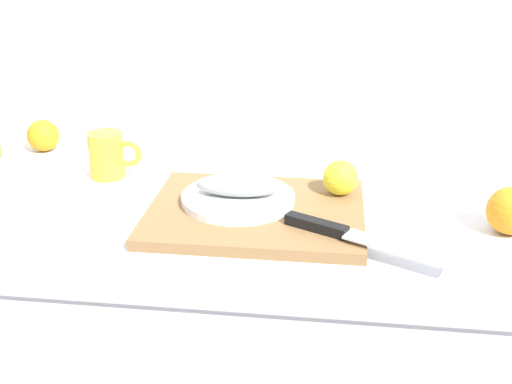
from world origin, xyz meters
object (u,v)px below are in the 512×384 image
object	(u,v)px
cutting_board	(256,213)
chef_knife	(346,233)
coffee_mug_1	(108,155)
lemon_0	(341,178)
white_plate	(238,198)
fish_fillet	(238,185)

from	to	relation	value
cutting_board	chef_knife	xyz separation A→B (m)	(0.16, -0.10, 0.02)
cutting_board	coffee_mug_1	size ratio (longest dim) A/B	3.45
chef_knife	cutting_board	bearing A→B (deg)	173.76
lemon_0	coffee_mug_1	world-z (taller)	coffee_mug_1
chef_knife	white_plate	bearing A→B (deg)	174.41
white_plate	coffee_mug_1	size ratio (longest dim) A/B	1.85
white_plate	chef_knife	distance (m)	0.23
coffee_mug_1	white_plate	bearing A→B (deg)	-25.66
chef_knife	fish_fillet	bearing A→B (deg)	174.41
chef_knife	coffee_mug_1	distance (m)	0.55
white_plate	coffee_mug_1	distance (m)	0.32
fish_fillet	chef_knife	bearing A→B (deg)	-31.86
fish_fillet	chef_knife	xyz separation A→B (m)	(0.19, -0.12, -0.02)
cutting_board	coffee_mug_1	xyz separation A→B (m)	(-0.33, 0.16, 0.04)
cutting_board	fish_fillet	size ratio (longest dim) A/B	2.48
cutting_board	white_plate	xyz separation A→B (m)	(-0.04, 0.02, 0.02)
white_plate	coffee_mug_1	world-z (taller)	coffee_mug_1
chef_knife	lemon_0	size ratio (longest dim) A/B	4.15
white_plate	coffee_mug_1	xyz separation A→B (m)	(-0.29, 0.14, 0.02)
chef_knife	lemon_0	bearing A→B (deg)	119.23
fish_fillet	lemon_0	xyz separation A→B (m)	(0.18, 0.06, -0.00)
cutting_board	coffee_mug_1	bearing A→B (deg)	153.99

